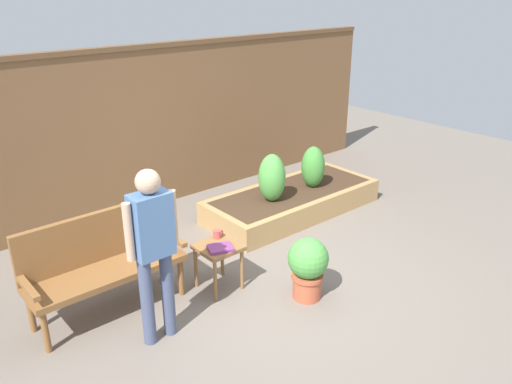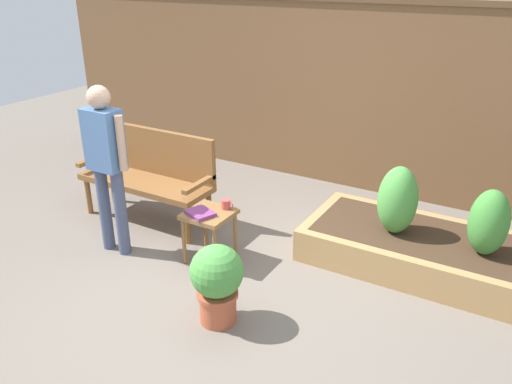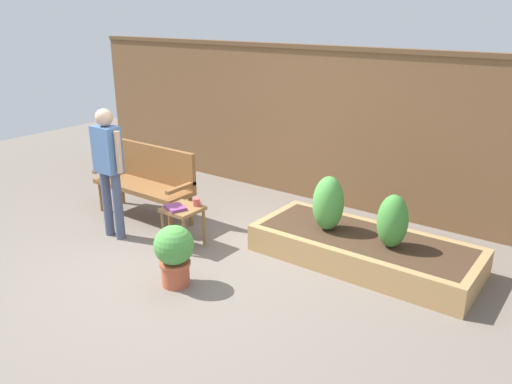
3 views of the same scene
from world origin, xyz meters
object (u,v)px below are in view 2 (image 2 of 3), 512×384
Objects in this scene: potted_boxwood at (217,280)px; shrub_far_corner at (489,223)px; shrub_near_bench at (398,200)px; person_by_bench at (106,157)px; garden_bench at (150,169)px; side_table at (209,220)px; book_on_table at (200,213)px; cup_on_table at (226,204)px.

potted_boxwood is 2.21m from shrub_far_corner.
shrub_near_bench is 0.39× the size of person_by_bench.
garden_bench is 2.34× the size of shrub_near_bench.
garden_bench reaches higher than potted_boxwood.
shrub_far_corner reaches higher than side_table.
garden_bench is 1.11m from book_on_table.
person_by_bench is at bearing -159.96° from shrub_far_corner.
side_table is 4.09× the size of cup_on_table.
shrub_far_corner is at bearing -0.00° from shrub_near_bench.
person_by_bench is at bearing -144.19° from book_on_table.
side_table is 2.32m from shrub_far_corner.
shrub_near_bench reaches higher than cup_on_table.
garden_bench is 0.83m from person_by_bench.
person_by_bench is (-0.95, -0.44, 0.41)m from cup_on_table.
cup_on_table is 0.19× the size of potted_boxwood.
person_by_bench reaches higher than cup_on_table.
book_on_table is 1.71m from shrub_near_bench.
garden_bench is 12.26× the size of cup_on_table.
person_by_bench reaches higher than garden_bench.
potted_boxwood is at bearing -35.21° from garden_bench.
garden_bench is at bearing 157.84° from side_table.
cup_on_table is at bearing 80.73° from book_on_table.
cup_on_table reaches higher than book_on_table.
person_by_bench is at bearing -154.25° from shrub_near_bench.
potted_boxwood is 1.03× the size of shrub_near_bench.
book_on_table is at bearing -26.70° from garden_bench.
potted_boxwood is (1.57, -1.11, -0.19)m from garden_bench.
cup_on_table is 0.08× the size of person_by_bench.
potted_boxwood is (0.55, -0.69, -0.04)m from side_table.
shrub_near_bench is (0.87, 1.50, 0.25)m from potted_boxwood.
shrub_far_corner is at bearing 20.04° from person_by_bench.
person_by_bench is (-0.83, -0.22, 0.44)m from book_on_table.
book_on_table is at bearing 14.99° from person_by_bench.
shrub_far_corner is at bearing 20.30° from side_table.
cup_on_table is (1.11, -0.28, -0.02)m from garden_bench.
garden_bench is at bearing 174.12° from book_on_table.
shrub_far_corner reaches higher than cup_on_table.
person_by_bench is (-0.86, -0.30, 0.54)m from side_table.
shrub_near_bench is at bearing 59.68° from potted_boxwood.
side_table is 1.65m from shrub_near_bench.
shrub_near_bench is (2.45, 0.39, 0.06)m from garden_bench.
book_on_table is (-0.13, -0.22, -0.03)m from cup_on_table.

